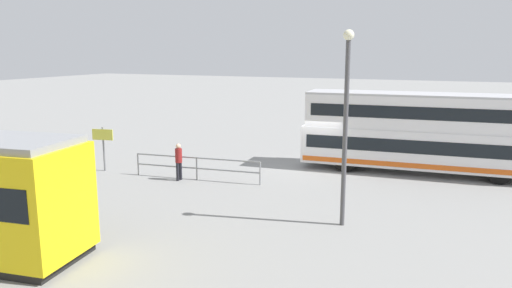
# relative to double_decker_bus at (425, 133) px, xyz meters

# --- Properties ---
(ground_plane) EXTENTS (160.00, 160.00, 0.00)m
(ground_plane) POSITION_rel_double_decker_bus_xyz_m (5.08, 1.18, -2.01)
(ground_plane) COLOR gray
(double_decker_bus) EXTENTS (12.03, 3.20, 3.93)m
(double_decker_bus) POSITION_rel_double_decker_bus_xyz_m (0.00, 0.00, 0.00)
(double_decker_bus) COLOR white
(double_decker_bus) RESTS_ON ground
(pedestrian_near_railing) EXTENTS (0.35, 0.36, 1.74)m
(pedestrian_near_railing) POSITION_rel_double_decker_bus_xyz_m (10.41, 5.88, -1.01)
(pedestrian_near_railing) COLOR black
(pedestrian_near_railing) RESTS_ON ground
(pedestrian_railing) EXTENTS (6.24, 0.70, 1.08)m
(pedestrian_railing) POSITION_rel_double_decker_bus_xyz_m (9.70, 5.47, -1.28)
(pedestrian_railing) COLOR gray
(pedestrian_railing) RESTS_ON ground
(info_sign) EXTENTS (1.10, 0.24, 2.23)m
(info_sign) POSITION_rel_double_decker_bus_xyz_m (14.82, 5.80, -0.47)
(info_sign) COLOR slate
(info_sign) RESTS_ON ground
(street_lamp) EXTENTS (0.36, 0.36, 6.64)m
(street_lamp) POSITION_rel_double_decker_bus_xyz_m (2.06, 8.76, 1.88)
(street_lamp) COLOR #4C4C51
(street_lamp) RESTS_ON ground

